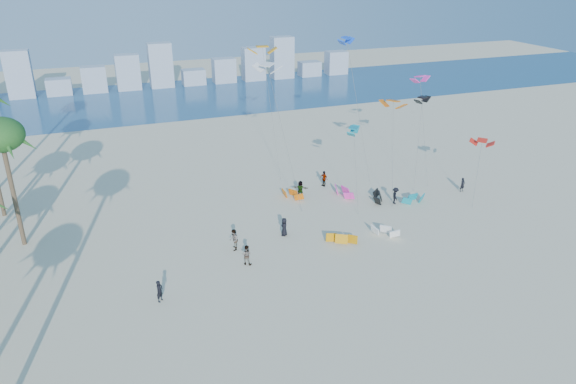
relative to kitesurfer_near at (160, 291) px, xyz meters
name	(u,v)px	position (x,y,z in m)	size (l,w,h in m)	color
ground	(332,359)	(9.22, -10.13, -0.86)	(220.00, 220.00, 0.00)	beige
ocean	(163,99)	(9.22, 61.87, -0.85)	(220.00, 220.00, 0.00)	navy
kitesurfer_near	(160,291)	(0.00, 0.00, 0.00)	(0.62, 0.41, 1.71)	black
kitesurfer_mid	(247,255)	(7.43, 2.76, 0.01)	(0.85, 0.66, 1.74)	gray
kitesurfers_far	(320,203)	(17.19, 9.98, 0.04)	(27.22, 11.37, 1.92)	black
grounded_kites	(359,207)	(20.84, 8.66, -0.41)	(13.85, 13.55, 0.97)	orange
flying_kites	(356,82)	(23.20, 15.22, 10.56)	(24.69, 18.24, 16.03)	#0C8698
distant_skyline	(147,72)	(8.03, 71.87, 2.23)	(85.00, 3.00, 8.40)	#9EADBF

